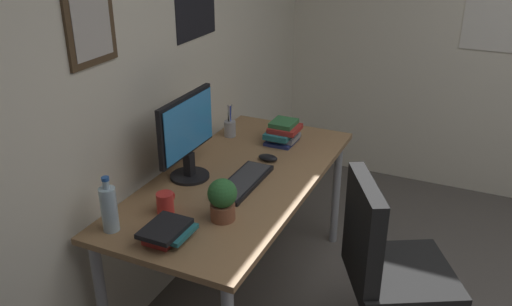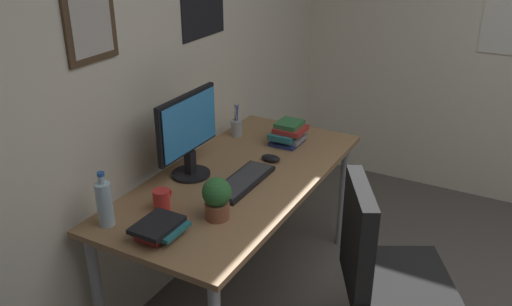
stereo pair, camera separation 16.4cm
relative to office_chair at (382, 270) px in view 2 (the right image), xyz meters
The scene contains 12 objects.
wall_back 1.49m from the office_chair, 95.90° to the left, with size 4.40×0.10×2.60m.
desk 0.83m from the office_chair, 81.85° to the left, with size 1.61×0.76×0.75m.
office_chair is the anchor object (origin of this frame).
monitor 1.13m from the office_chair, 89.91° to the left, with size 0.46×0.20×0.43m.
keyboard 0.78m from the office_chair, 86.29° to the left, with size 0.43×0.15×0.03m.
computer_mouse 0.85m from the office_chair, 64.82° to the left, with size 0.06×0.11×0.04m.
water_bottle 1.26m from the office_chair, 117.59° to the left, with size 0.07×0.07×0.25m.
coffee_mug_near 1.04m from the office_chair, 109.98° to the left, with size 0.12×0.08×0.10m.
potted_plant 0.81m from the office_chair, 112.77° to the left, with size 0.13×0.13×0.19m.
pen_cup 1.26m from the office_chair, 62.25° to the left, with size 0.07×0.07×0.20m.
book_stack_left 1.02m from the office_chair, 51.05° to the left, with size 0.22×0.18×0.13m.
book_stack_right 1.01m from the office_chair, 122.75° to the left, with size 0.21×0.18×0.07m.
Camera 2 is at (-1.86, 0.44, 2.00)m, focal length 37.43 mm.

